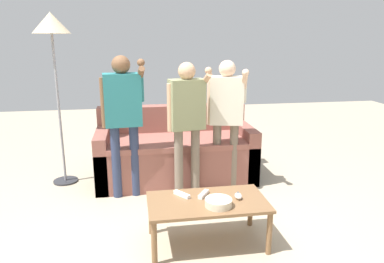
{
  "coord_description": "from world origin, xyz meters",
  "views": [
    {
      "loc": [
        -0.37,
        -2.69,
        1.65
      ],
      "look_at": [
        0.14,
        0.4,
        0.83
      ],
      "focal_mm": 33.57,
      "sensor_mm": 36.0,
      "label": 1
    }
  ],
  "objects_px": {
    "snack_bowl": "(218,203)",
    "game_remote_wand_near": "(203,194)",
    "game_remote_wand_far": "(182,194)",
    "couch": "(175,153)",
    "player_center": "(187,114)",
    "player_right": "(226,110)",
    "coffee_table": "(207,206)",
    "player_left": "(123,110)",
    "floor_lamp": "(52,33)",
    "game_remote_nunchuk": "(238,196)"
  },
  "relations": [
    {
      "from": "game_remote_wand_near",
      "to": "game_remote_wand_far",
      "type": "distance_m",
      "value": 0.18
    },
    {
      "from": "player_right",
      "to": "player_left",
      "type": "bearing_deg",
      "value": -178.09
    },
    {
      "from": "game_remote_nunchuk",
      "to": "player_center",
      "type": "bearing_deg",
      "value": 106.12
    },
    {
      "from": "game_remote_nunchuk",
      "to": "game_remote_wand_near",
      "type": "height_order",
      "value": "game_remote_nunchuk"
    },
    {
      "from": "couch",
      "to": "floor_lamp",
      "type": "distance_m",
      "value": 1.9
    },
    {
      "from": "player_left",
      "to": "couch",
      "type": "bearing_deg",
      "value": 37.09
    },
    {
      "from": "couch",
      "to": "player_center",
      "type": "height_order",
      "value": "player_center"
    },
    {
      "from": "couch",
      "to": "player_right",
      "type": "height_order",
      "value": "player_right"
    },
    {
      "from": "player_left",
      "to": "player_right",
      "type": "distance_m",
      "value": 1.09
    },
    {
      "from": "player_left",
      "to": "game_remote_wand_near",
      "type": "relative_size",
      "value": 10.11
    },
    {
      "from": "player_right",
      "to": "snack_bowl",
      "type": "bearing_deg",
      "value": -106.9
    },
    {
      "from": "coffee_table",
      "to": "player_right",
      "type": "distance_m",
      "value": 1.3
    },
    {
      "from": "coffee_table",
      "to": "player_left",
      "type": "relative_size",
      "value": 0.64
    },
    {
      "from": "coffee_table",
      "to": "player_center",
      "type": "distance_m",
      "value": 1.1
    },
    {
      "from": "player_center",
      "to": "floor_lamp",
      "type": "bearing_deg",
      "value": 155.93
    },
    {
      "from": "couch",
      "to": "game_remote_wand_near",
      "type": "bearing_deg",
      "value": -87.11
    },
    {
      "from": "couch",
      "to": "player_left",
      "type": "xyz_separation_m",
      "value": [
        -0.58,
        -0.44,
        0.63
      ]
    },
    {
      "from": "player_right",
      "to": "game_remote_nunchuk",
      "type": "bearing_deg",
      "value": -99.05
    },
    {
      "from": "couch",
      "to": "game_remote_wand_near",
      "type": "xyz_separation_m",
      "value": [
        0.07,
        -1.39,
        0.09
      ]
    },
    {
      "from": "couch",
      "to": "game_remote_wand_near",
      "type": "distance_m",
      "value": 1.4
    },
    {
      "from": "player_center",
      "to": "game_remote_wand_far",
      "type": "distance_m",
      "value": 0.98
    },
    {
      "from": "couch",
      "to": "game_remote_wand_far",
      "type": "xyz_separation_m",
      "value": [
        -0.11,
        -1.37,
        0.09
      ]
    },
    {
      "from": "floor_lamp",
      "to": "player_left",
      "type": "relative_size",
      "value": 1.29
    },
    {
      "from": "couch",
      "to": "player_right",
      "type": "bearing_deg",
      "value": -37.95
    },
    {
      "from": "couch",
      "to": "player_left",
      "type": "height_order",
      "value": "player_left"
    },
    {
      "from": "player_center",
      "to": "game_remote_wand_near",
      "type": "height_order",
      "value": "player_center"
    },
    {
      "from": "floor_lamp",
      "to": "player_right",
      "type": "bearing_deg",
      "value": -14.54
    },
    {
      "from": "couch",
      "to": "player_center",
      "type": "distance_m",
      "value": 0.8
    },
    {
      "from": "coffee_table",
      "to": "player_center",
      "type": "bearing_deg",
      "value": 91.28
    },
    {
      "from": "coffee_table",
      "to": "game_remote_wand_near",
      "type": "height_order",
      "value": "game_remote_wand_near"
    },
    {
      "from": "coffee_table",
      "to": "game_remote_wand_near",
      "type": "distance_m",
      "value": 0.11
    },
    {
      "from": "couch",
      "to": "player_right",
      "type": "xyz_separation_m",
      "value": [
        0.51,
        -0.4,
        0.59
      ]
    },
    {
      "from": "player_right",
      "to": "game_remote_wand_near",
      "type": "relative_size",
      "value": 9.7
    },
    {
      "from": "game_remote_nunchuk",
      "to": "player_right",
      "type": "distance_m",
      "value": 1.21
    },
    {
      "from": "snack_bowl",
      "to": "game_remote_wand_near",
      "type": "bearing_deg",
      "value": 111.3
    },
    {
      "from": "floor_lamp",
      "to": "snack_bowl",
      "type": "bearing_deg",
      "value": -48.99
    },
    {
      "from": "floor_lamp",
      "to": "player_right",
      "type": "height_order",
      "value": "floor_lamp"
    },
    {
      "from": "game_remote_wand_far",
      "to": "player_center",
      "type": "bearing_deg",
      "value": 78.42
    },
    {
      "from": "game_remote_nunchuk",
      "to": "player_right",
      "type": "height_order",
      "value": "player_right"
    },
    {
      "from": "game_remote_wand_near",
      "to": "game_remote_wand_far",
      "type": "bearing_deg",
      "value": 171.73
    },
    {
      "from": "floor_lamp",
      "to": "player_center",
      "type": "relative_size",
      "value": 1.35
    },
    {
      "from": "couch",
      "to": "coffee_table",
      "type": "xyz_separation_m",
      "value": [
        0.08,
        -1.49,
        0.03
      ]
    },
    {
      "from": "couch",
      "to": "player_right",
      "type": "distance_m",
      "value": 0.88
    },
    {
      "from": "player_left",
      "to": "game_remote_wand_near",
      "type": "xyz_separation_m",
      "value": [
        0.65,
        -0.96,
        -0.54
      ]
    },
    {
      "from": "floor_lamp",
      "to": "game_remote_wand_near",
      "type": "height_order",
      "value": "floor_lamp"
    },
    {
      "from": "couch",
      "to": "game_remote_nunchuk",
      "type": "distance_m",
      "value": 1.53
    },
    {
      "from": "floor_lamp",
      "to": "game_remote_wand_far",
      "type": "relative_size",
      "value": 12.79
    },
    {
      "from": "game_remote_nunchuk",
      "to": "game_remote_wand_near",
      "type": "bearing_deg",
      "value": 159.98
    },
    {
      "from": "player_left",
      "to": "snack_bowl",
      "type": "bearing_deg",
      "value": -57.95
    },
    {
      "from": "game_remote_nunchuk",
      "to": "player_center",
      "type": "height_order",
      "value": "player_center"
    }
  ]
}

